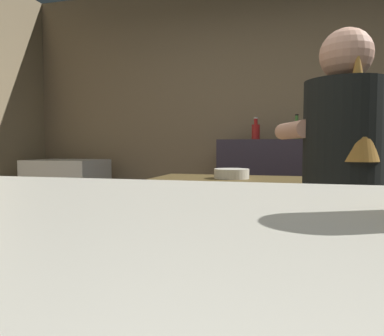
# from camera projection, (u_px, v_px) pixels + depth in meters

# --- Properties ---
(wall_back) EXTENTS (5.20, 0.10, 2.70)m
(wall_back) POSITION_uv_depth(u_px,v_px,m) (278.00, 123.00, 3.46)
(wall_back) COLOR #92795A
(wall_back) RESTS_ON ground
(prep_counter) EXTENTS (2.10, 0.60, 0.94)m
(prep_counter) POSITION_uv_depth(u_px,v_px,m) (333.00, 265.00, 2.03)
(prep_counter) COLOR brown
(prep_counter) RESTS_ON ground
(back_shelf) EXTENTS (0.99, 0.36, 1.19)m
(back_shelf) POSITION_uv_depth(u_px,v_px,m) (274.00, 206.00, 3.24)
(back_shelf) COLOR #3A3240
(back_shelf) RESTS_ON ground
(mini_fridge) EXTENTS (0.68, 0.58, 1.00)m
(mini_fridge) POSITION_uv_depth(u_px,v_px,m) (68.00, 210.00, 3.59)
(mini_fridge) COLOR white
(mini_fridge) RESTS_ON ground
(bartender) EXTENTS (0.50, 0.55, 1.63)m
(bartender) POSITION_uv_depth(u_px,v_px,m) (344.00, 190.00, 1.57)
(bartender) COLOR #242C39
(bartender) RESTS_ON ground
(mixing_bowl) EXTENTS (0.21, 0.21, 0.06)m
(mixing_bowl) POSITION_uv_depth(u_px,v_px,m) (232.00, 174.00, 2.17)
(mixing_bowl) COLOR beige
(mixing_bowl) RESTS_ON prep_counter
(bottle_olive_oil) EXTENTS (0.06, 0.06, 0.22)m
(bottle_olive_oil) POSITION_uv_depth(u_px,v_px,m) (297.00, 130.00, 3.21)
(bottle_olive_oil) COLOR #4D8B3C
(bottle_olive_oil) RESTS_ON back_shelf
(bottle_vinegar) EXTENTS (0.06, 0.06, 0.24)m
(bottle_vinegar) POSITION_uv_depth(u_px,v_px,m) (326.00, 128.00, 3.01)
(bottle_vinegar) COLOR #D6D484
(bottle_vinegar) RESTS_ON back_shelf
(bottle_hot_sauce) EXTENTS (0.07, 0.07, 0.20)m
(bottle_hot_sauce) POSITION_uv_depth(u_px,v_px,m) (256.00, 131.00, 3.26)
(bottle_hot_sauce) COLOR red
(bottle_hot_sauce) RESTS_ON back_shelf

